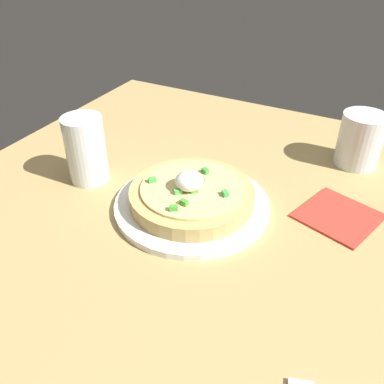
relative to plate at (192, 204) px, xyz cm
name	(u,v)px	position (x,y,z in cm)	size (l,w,h in cm)	color
dining_table	(219,211)	(3.79, 2.71, -1.80)	(97.49, 89.29, 2.43)	tan
plate	(192,204)	(0.00, 0.00, 0.00)	(26.29, 26.29, 1.16)	white
pizza	(192,194)	(-0.01, -0.03, 2.18)	(20.99, 20.99, 6.04)	tan
cup_near	(360,141)	(21.97, 28.09, 4.35)	(8.39, 8.39, 10.42)	silver
cup_far	(86,151)	(-21.19, -0.89, 5.26)	(7.23, 7.23, 12.44)	silver
napkin	(338,216)	(22.69, 8.89, -0.38)	(11.57, 11.57, 0.40)	red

